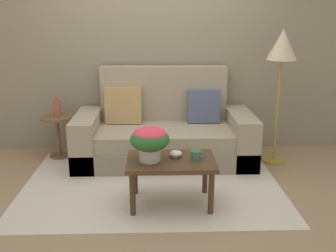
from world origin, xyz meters
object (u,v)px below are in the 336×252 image
Objects in this scene: couch at (164,134)px; table_vase at (57,108)px; side_table at (58,129)px; coffee_mug at (196,155)px; coffee_table at (171,166)px; snack_bowl at (176,154)px; floor_lamp at (282,54)px; potted_plant at (150,140)px.

couch reaches higher than table_vase.
side_table is 3.90× the size of coffee_mug.
coffee_table is 1.84m from side_table.
couch is at bearing -4.92° from side_table.
snack_bowl is 1.84m from table_vase.
coffee_mug is (0.22, -0.03, 0.11)m from coffee_table.
coffee_mug is at bearing -39.51° from side_table.
couch is at bearing 174.87° from floor_lamp.
coffee_table is 5.98× the size of coffee_mug.
table_vase is (-1.14, 1.30, -0.02)m from potted_plant.
floor_lamp is at bearing -5.45° from table_vase.
coffee_table is at bearing -88.13° from couch.
table_vase is (-2.60, 0.25, -0.67)m from floor_lamp.
snack_bowl is at bearing 18.42° from potted_plant.
floor_lamp reaches higher than coffee_table.
coffee_mug is (0.41, -0.00, -0.15)m from potted_plant.
potted_plant reaches higher than side_table.
side_table is 1.49× the size of potted_plant.
side_table is 2.02m from coffee_mug.
table_vase reaches higher than coffee_mug.
floor_lamp is at bearing 38.85° from coffee_table.
floor_lamp is 1.69m from coffee_mug.
side_table is (-1.34, 1.26, -0.02)m from coffee_table.
potted_plant is 0.44m from coffee_mug.
table_vase is (-1.37, 1.22, 0.14)m from snack_bowl.
couch is at bearing -5.78° from table_vase.
table_vase is at bearing 65.79° from side_table.
side_table is at bearing 131.78° from potted_plant.
floor_lamp is (2.61, -0.23, 0.93)m from side_table.
floor_lamp reaches higher than coffee_mug.
floor_lamp is at bearing 35.62° from potted_plant.
side_table reaches higher than coffee_table.
side_table is at bearing 136.72° from coffee_table.
coffee_mug is (1.56, -1.29, 0.13)m from side_table.
coffee_table is at bearing 172.97° from coffee_mug.
potted_plant reaches higher than snack_bowl.
side_table is at bearing 175.08° from couch.
table_vase is (-1.55, 1.30, 0.13)m from coffee_mug.
side_table is 4.43× the size of snack_bowl.
side_table is at bearing 140.49° from coffee_mug.
coffee_table is 1.86m from table_vase.
floor_lamp is at bearing -5.03° from side_table.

